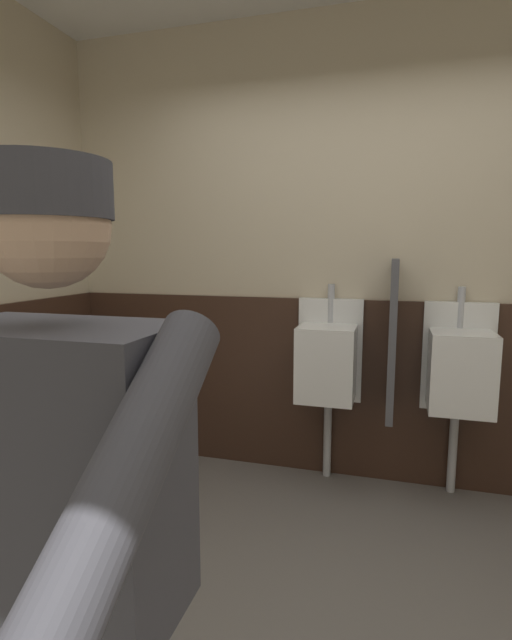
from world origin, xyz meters
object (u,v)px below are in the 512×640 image
object	(u,v)px
urinal_middle	(460,370)
trash_bin	(1,475)
person	(62,545)
urinal_left	(327,361)

from	to	relation	value
urinal_middle	trash_bin	bearing A→B (deg)	-154.36
urinal_middle	person	world-z (taller)	person
urinal_left	trash_bin	distance (m)	1.85
person	urinal_left	bearing A→B (deg)	85.18
urinal_middle	trash_bin	world-z (taller)	urinal_middle
urinal_left	trash_bin	bearing A→B (deg)	-143.98
urinal_left	trash_bin	size ratio (longest dim) A/B	1.79
urinal_left	trash_bin	xyz separation A→B (m)	(-1.46, -1.06, -0.43)
urinal_left	urinal_middle	world-z (taller)	same
person	trash_bin	bearing A→B (deg)	138.61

